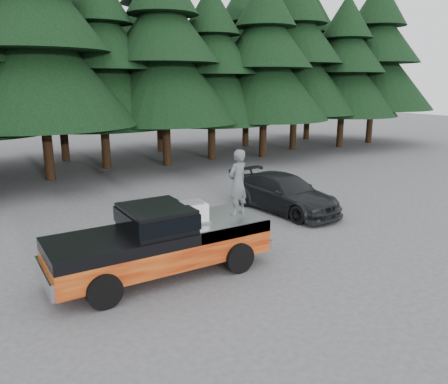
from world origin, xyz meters
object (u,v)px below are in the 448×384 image
pickup_truck (161,251)px  man_on_bed (238,183)px  parked_car (284,193)px  air_compressor (192,213)px

pickup_truck → man_on_bed: (2.38, -0.11, 1.61)m
parked_car → air_compressor: bearing=-158.5°
pickup_truck → air_compressor: bearing=-3.8°
parked_car → pickup_truck: bearing=-162.3°
pickup_truck → air_compressor: 1.30m
air_compressor → parked_car: (5.76, 3.02, -0.86)m
air_compressor → man_on_bed: 1.62m
parked_car → man_on_bed: bearing=-150.6°
man_on_bed → air_compressor: bearing=-18.5°
pickup_truck → parked_car: size_ratio=1.19×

